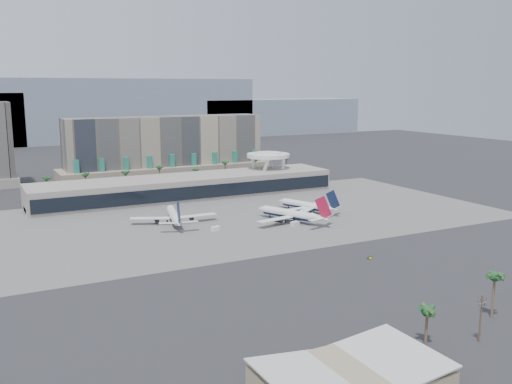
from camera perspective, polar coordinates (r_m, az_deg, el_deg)
name	(u,v)px	position (r m, az deg, el deg)	size (l,w,h in m)	color
ground	(286,245)	(224.77, 3.06, -5.31)	(900.00, 900.00, 0.00)	#232326
apron_pad	(228,217)	(272.08, -2.82, -2.50)	(260.00, 130.00, 0.06)	#5B5B59
mountain_ridge	(97,115)	(671.28, -15.66, 7.44)	(680.00, 60.00, 70.00)	gray
hotel	(166,155)	(382.66, -8.96, 3.71)	(140.00, 30.00, 42.00)	tan
terminal	(187,186)	(320.53, -6.92, 0.60)	(170.00, 32.50, 14.50)	#9E958A
saucer_structure	(268,158)	(346.97, 1.22, 3.42)	(26.00, 26.00, 21.89)	white
palm_row	(177,170)	(354.92, -7.87, 2.19)	(157.80, 2.80, 13.10)	brown
hangar_left	(351,382)	(121.16, 9.47, -18.25)	(36.65, 22.60, 7.55)	tan
utility_pole	(481,314)	(150.69, 21.59, -11.29)	(3.20, 0.85, 12.00)	#4C3826
airliner_left	(174,216)	(260.81, -8.18, -2.38)	(38.67, 40.19, 14.06)	white
airliner_centre	(291,214)	(261.98, 3.54, -2.21)	(37.97, 39.13, 14.35)	white
airliner_right	(306,205)	(283.41, 5.05, -1.34)	(34.50, 35.61, 12.92)	white
service_vehicle_a	(215,229)	(246.57, -4.08, -3.67)	(3.87, 1.89, 1.89)	white
service_vehicle_b	(295,224)	(254.67, 3.91, -3.19)	(3.93, 2.24, 2.02)	silver
taxiway_sign	(370,258)	(210.54, 11.34, -6.47)	(2.10, 0.46, 0.95)	black
near_palm_a	(427,317)	(145.38, 16.73, -11.86)	(6.00, 6.00, 9.77)	brown
near_palm_b	(494,282)	(165.91, 22.73, -8.27)	(6.00, 6.00, 13.00)	brown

